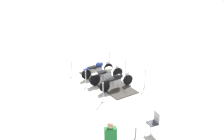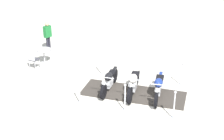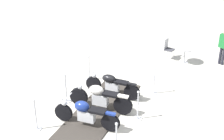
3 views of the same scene
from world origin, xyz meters
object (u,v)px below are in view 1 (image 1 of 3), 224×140
(stanchion_right_front, at_px, (145,82))
(stanchion_right_mid, at_px, (125,71))
(stanchion_left_front, at_px, (103,95))
(cafe_chair_near_table, at_px, (154,121))
(motorcycle_black, at_px, (117,80))
(motorcycle_navy, at_px, (98,68))
(cafe_table, at_px, (136,126))
(stanchion_left_mid, at_px, (86,82))
(motorcycle_cream, at_px, (107,74))
(stanchion_left_rear, at_px, (72,71))
(stanchion_right_rear, at_px, (109,62))
(bystander_person, at_px, (111,139))

(stanchion_right_front, bearing_deg, stanchion_right_mid, 47.51)
(stanchion_left_front, relative_size, cafe_chair_near_table, 1.11)
(motorcycle_black, bearing_deg, motorcycle_navy, 90.26)
(motorcycle_black, bearing_deg, cafe_table, -115.02)
(stanchion_left_mid, xyz_separation_m, cafe_chair_near_table, (-3.22, -4.03, 0.19))
(stanchion_right_front, xyz_separation_m, cafe_chair_near_table, (-4.01, -0.85, 0.21))
(stanchion_right_mid, xyz_separation_m, cafe_chair_near_table, (-5.23, -2.19, 0.19))
(motorcycle_cream, bearing_deg, stanchion_left_front, -131.18)
(motorcycle_black, relative_size, stanchion_right_mid, 1.47)
(motorcycle_cream, distance_m, stanchion_left_rear, 2.29)
(stanchion_left_mid, xyz_separation_m, cafe_table, (-3.71, -3.37, 0.19))
(stanchion_right_mid, bearing_deg, motorcycle_navy, 99.82)
(motorcycle_navy, xyz_separation_m, stanchion_right_rear, (1.51, -0.32, -0.09))
(motorcycle_black, bearing_deg, cafe_chair_near_table, -104.18)
(stanchion_left_mid, height_order, cafe_chair_near_table, stanchion_left_mid)
(stanchion_right_front, height_order, stanchion_right_mid, stanchion_right_mid)
(motorcycle_cream, height_order, stanchion_left_rear, stanchion_left_rear)
(motorcycle_black, height_order, motorcycle_navy, motorcycle_navy)
(stanchion_right_front, bearing_deg, cafe_table, -177.57)
(motorcycle_cream, xyz_separation_m, cafe_table, (-4.74, -2.43, 0.04))
(stanchion_right_front, bearing_deg, stanchion_right_rear, 47.51)
(stanchion_right_mid, bearing_deg, motorcycle_black, 175.20)
(stanchion_left_front, bearing_deg, motorcycle_cream, 9.79)
(stanchion_left_rear, height_order, bystander_person, bystander_person)
(stanchion_right_front, bearing_deg, motorcycle_navy, 72.65)
(motorcycle_cream, height_order, stanchion_right_mid, stanchion_right_mid)
(cafe_chair_near_table, bearing_deg, motorcycle_black, -93.60)
(stanchion_right_mid, height_order, cafe_table, stanchion_right_mid)
(stanchion_right_rear, bearing_deg, bystander_person, -165.39)
(motorcycle_black, xyz_separation_m, stanchion_right_rear, (2.89, 1.19, -0.08))
(stanchion_right_rear, relative_size, cafe_table, 1.48)
(stanchion_left_front, distance_m, stanchion_left_mid, 1.81)
(stanchion_left_front, distance_m, stanchion_right_front, 2.73)
(cafe_table, bearing_deg, stanchion_left_mid, 42.25)
(cafe_chair_near_table, bearing_deg, stanchion_right_rear, -98.15)
(motorcycle_cream, distance_m, cafe_table, 5.33)
(stanchion_left_rear, height_order, stanchion_right_mid, stanchion_right_mid)
(stanchion_left_front, xyz_separation_m, stanchion_left_mid, (1.22, 1.33, -0.00))
(motorcycle_navy, relative_size, stanchion_right_mid, 1.61)
(stanchion_left_mid, bearing_deg, motorcycle_black, -78.56)
(stanchion_left_mid, relative_size, cafe_table, 1.43)
(motorcycle_black, relative_size, motorcycle_navy, 0.92)
(stanchion_right_rear, xyz_separation_m, stanchion_right_mid, (-1.22, -1.33, -0.05))
(motorcycle_cream, height_order, stanchion_right_front, stanchion_right_front)
(stanchion_left_rear, relative_size, stanchion_left_mid, 0.97)
(motorcycle_black, relative_size, stanchion_left_mid, 1.53)
(stanchion_left_rear, relative_size, stanchion_right_mid, 0.93)
(cafe_table, bearing_deg, stanchion_left_rear, 43.64)
(motorcycle_cream, bearing_deg, stanchion_right_front, -57.00)
(motorcycle_cream, xyz_separation_m, motorcycle_navy, (0.70, 0.75, -0.01))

